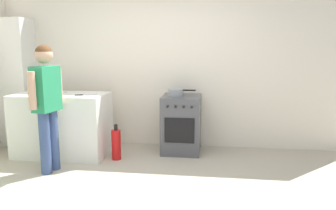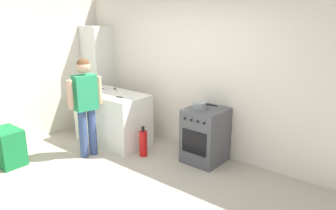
{
  "view_description": "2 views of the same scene",
  "coord_description": "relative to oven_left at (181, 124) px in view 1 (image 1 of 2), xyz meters",
  "views": [
    {
      "loc": [
        0.78,
        -3.18,
        1.55
      ],
      "look_at": [
        0.24,
        0.9,
        0.83
      ],
      "focal_mm": 35.0,
      "sensor_mm": 36.0,
      "label": 1
    },
    {
      "loc": [
        2.91,
        -2.43,
        2.26
      ],
      "look_at": [
        0.17,
        0.89,
        1.03
      ],
      "focal_mm": 35.0,
      "sensor_mm": 36.0,
      "label": 2
    }
  ],
  "objects": [
    {
      "name": "larder_cabinet",
      "position": [
        -2.65,
        0.1,
        0.57
      ],
      "size": [
        0.48,
        0.44,
        2.0
      ],
      "primitive_type": "cube",
      "color": "silver",
      "rests_on": "ground"
    },
    {
      "name": "knife_chef",
      "position": [
        -1.3,
        -0.46,
        0.48
      ],
      "size": [
        0.3,
        0.15,
        0.01
      ],
      "color": "silver",
      "rests_on": "counter_unit"
    },
    {
      "name": "ground_plane",
      "position": [
        -0.35,
        -1.58,
        -0.43
      ],
      "size": [
        8.0,
        8.0,
        0.0
      ],
      "primitive_type": "plane",
      "color": "#ADA38E"
    },
    {
      "name": "oven_left",
      "position": [
        0.0,
        0.0,
        0.0
      ],
      "size": [
        0.56,
        0.62,
        0.85
      ],
      "color": "#4C4C51",
      "rests_on": "ground"
    },
    {
      "name": "person",
      "position": [
        -1.57,
        -1.03,
        0.51
      ],
      "size": [
        0.26,
        0.56,
        1.58
      ],
      "color": "#384C7A",
      "rests_on": "ground"
    },
    {
      "name": "fire_extinguisher",
      "position": [
        -0.87,
        -0.48,
        -0.21
      ],
      "size": [
        0.13,
        0.13,
        0.5
      ],
      "color": "red",
      "rests_on": "ground"
    },
    {
      "name": "pot",
      "position": [
        -0.08,
        -0.04,
        0.48
      ],
      "size": [
        0.4,
        0.22,
        0.1
      ],
      "color": "gray",
      "rests_on": "oven_left"
    },
    {
      "name": "back_wall",
      "position": [
        -0.35,
        0.37,
        0.87
      ],
      "size": [
        6.0,
        0.1,
        2.6
      ],
      "primitive_type": "cube",
      "color": "silver",
      "rests_on": "ground"
    },
    {
      "name": "knife_carving",
      "position": [
        -1.8,
        -0.19,
        0.48
      ],
      "size": [
        0.3,
        0.19,
        0.01
      ],
      "color": "silver",
      "rests_on": "counter_unit"
    },
    {
      "name": "counter_unit",
      "position": [
        -1.7,
        -0.38,
        0.02
      ],
      "size": [
        1.3,
        0.7,
        0.9
      ],
      "primitive_type": "cube",
      "color": "silver",
      "rests_on": "ground"
    },
    {
      "name": "knife_utility",
      "position": [
        -1.9,
        -0.6,
        0.48
      ],
      "size": [
        0.25,
        0.06,
        0.01
      ],
      "color": "silver",
      "rests_on": "counter_unit"
    },
    {
      "name": "knife_bread",
      "position": [
        -2.0,
        -0.25,
        0.48
      ],
      "size": [
        0.32,
        0.2,
        0.01
      ],
      "color": "silver",
      "rests_on": "counter_unit"
    }
  ]
}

